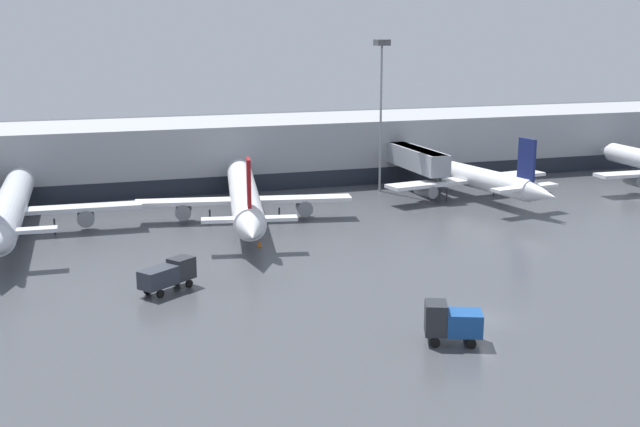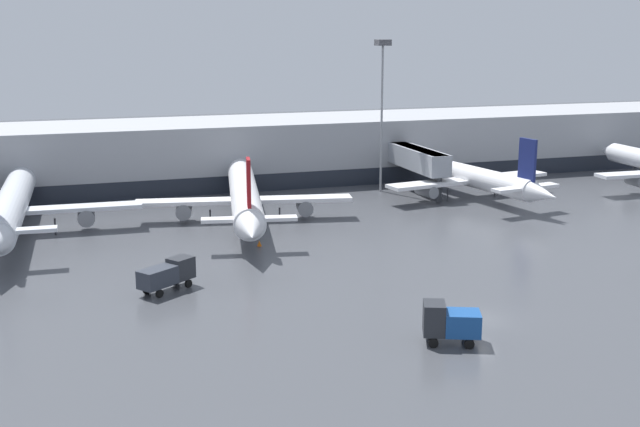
# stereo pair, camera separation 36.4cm
# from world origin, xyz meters

# --- Properties ---
(ground_plane) EXTENTS (320.00, 320.00, 0.00)m
(ground_plane) POSITION_xyz_m (0.00, 0.00, 0.00)
(ground_plane) COLOR #424449
(terminal_building) EXTENTS (160.00, 30.29, 9.00)m
(terminal_building) POSITION_xyz_m (-0.03, 61.79, 4.50)
(terminal_building) COLOR #9EA0A5
(terminal_building) RESTS_ON ground_plane
(parked_jet_1) EXTENTS (27.47, 39.62, 10.38)m
(parked_jet_1) POSITION_xyz_m (-35.23, 38.67, 3.25)
(parked_jet_1) COLOR silver
(parked_jet_1) RESTS_ON ground_plane
(parked_jet_2) EXTENTS (25.06, 40.11, 9.46)m
(parked_jet_2) POSITION_xyz_m (-9.80, 37.89, 2.99)
(parked_jet_2) COLOR white
(parked_jet_2) RESTS_ON ground_plane
(parked_jet_3) EXTENTS (24.39, 32.18, 9.16)m
(parked_jet_3) POSITION_xyz_m (21.26, 41.07, 2.91)
(parked_jet_3) COLOR white
(parked_jet_3) RESTS_ON ground_plane
(service_truck_0) EXTENTS (4.48, 3.44, 2.97)m
(service_truck_0) POSITION_xyz_m (-4.46, -3.54, 1.62)
(service_truck_0) COLOR #19478C
(service_truck_0) RESTS_ON ground_plane
(service_truck_2) EXTENTS (5.31, 4.48, 2.58)m
(service_truck_2) POSITION_xyz_m (-21.85, 14.49, 1.50)
(service_truck_2) COLOR #2D333D
(service_truck_2) RESTS_ON ground_plane
(traffic_cone_0) EXTENTS (0.48, 0.48, 0.59)m
(traffic_cone_0) POSITION_xyz_m (-10.97, 26.17, 0.29)
(traffic_cone_0) COLOR orange
(traffic_cone_0) RESTS_ON ground_plane
(apron_light_mast_2) EXTENTS (1.80, 1.80, 20.48)m
(apron_light_mast_2) POSITION_xyz_m (11.85, 49.04, 15.93)
(apron_light_mast_2) COLOR gray
(apron_light_mast_2) RESTS_ON ground_plane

